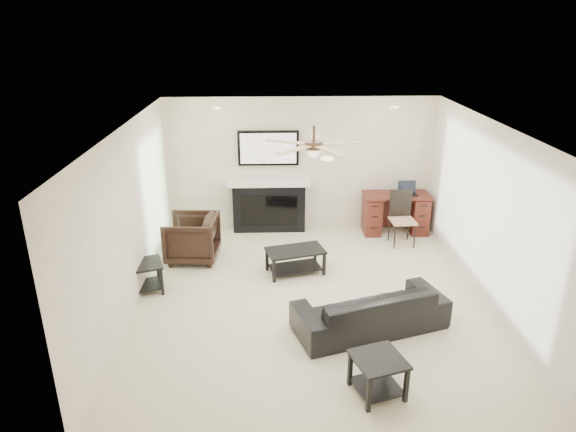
% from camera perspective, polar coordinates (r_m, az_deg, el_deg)
% --- Properties ---
extents(room_shell, '(5.50, 5.54, 2.52)m').
position_cam_1_polar(room_shell, '(6.96, 4.34, 3.32)').
color(room_shell, beige).
rests_on(room_shell, ground).
extents(sofa, '(2.12, 1.34, 0.58)m').
position_cam_1_polar(sofa, '(6.84, 9.14, -10.13)').
color(sofa, black).
rests_on(sofa, ground).
extents(armchair, '(0.89, 0.87, 0.77)m').
position_cam_1_polar(armchair, '(8.69, -10.63, -2.44)').
color(armchair, black).
rests_on(armchair, ground).
extents(coffee_table, '(1.00, 0.72, 0.40)m').
position_cam_1_polar(coffee_table, '(8.18, 0.82, -5.04)').
color(coffee_table, black).
rests_on(coffee_table, ground).
extents(end_table_near, '(0.65, 0.65, 0.45)m').
position_cam_1_polar(end_table_near, '(5.85, 9.93, -17.09)').
color(end_table_near, black).
rests_on(end_table_near, ground).
extents(end_table_left, '(0.63, 0.63, 0.45)m').
position_cam_1_polar(end_table_left, '(7.94, -15.56, -6.54)').
color(end_table_left, black).
rests_on(end_table_left, ground).
extents(fireplace_unit, '(1.52, 0.34, 1.91)m').
position_cam_1_polar(fireplace_unit, '(9.53, -2.15, 3.73)').
color(fireplace_unit, black).
rests_on(fireplace_unit, ground).
extents(desk, '(1.22, 0.56, 0.76)m').
position_cam_1_polar(desk, '(9.83, 11.83, 0.28)').
color(desk, '#421810').
rests_on(desk, ground).
extents(desk_chair, '(0.45, 0.47, 0.97)m').
position_cam_1_polar(desk_chair, '(9.29, 12.64, -0.33)').
color(desk_chair, black).
rests_on(desk_chair, ground).
extents(laptop, '(0.33, 0.24, 0.23)m').
position_cam_1_polar(laptop, '(9.70, 13.22, 2.98)').
color(laptop, black).
rests_on(laptop, desk).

